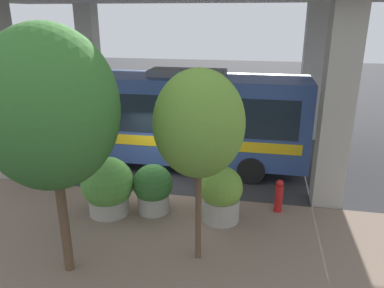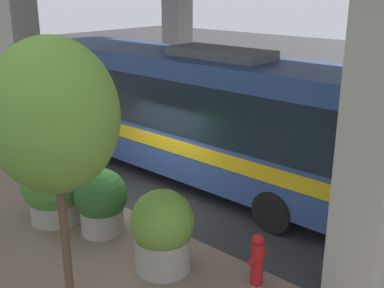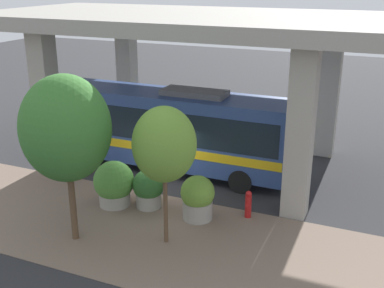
{
  "view_description": "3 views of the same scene",
  "coord_description": "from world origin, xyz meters",
  "px_view_note": "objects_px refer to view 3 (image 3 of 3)",
  "views": [
    {
      "loc": [
        -11.08,
        -3.42,
        5.8
      ],
      "look_at": [
        1.47,
        -1.01,
        1.37
      ],
      "focal_mm": 35.0,
      "sensor_mm": 36.0,
      "label": 1
    },
    {
      "loc": [
        -7.08,
        -8.47,
        5.45
      ],
      "look_at": [
        1.82,
        -0.37,
        1.43
      ],
      "focal_mm": 45.0,
      "sensor_mm": 36.0,
      "label": 2
    },
    {
      "loc": [
        -15.95,
        -8.5,
        8.59
      ],
      "look_at": [
        0.58,
        -1.38,
        2.19
      ],
      "focal_mm": 45.0,
      "sensor_mm": 36.0,
      "label": 3
    }
  ],
  "objects_px": {
    "bus": "(171,126)",
    "street_tree_far": "(66,129)",
    "planter_front": "(148,189)",
    "fire_hydrant": "(248,204)",
    "street_tree_near": "(164,145)",
    "planter_back": "(198,198)",
    "planter_middle": "(114,184)"
  },
  "relations": [
    {
      "from": "planter_front",
      "to": "street_tree_near",
      "type": "distance_m",
      "value": 3.84
    },
    {
      "from": "fire_hydrant",
      "to": "street_tree_far",
      "type": "bearing_deg",
      "value": 127.32
    },
    {
      "from": "planter_front",
      "to": "street_tree_far",
      "type": "bearing_deg",
      "value": 158.96
    },
    {
      "from": "bus",
      "to": "planter_back",
      "type": "bearing_deg",
      "value": -143.21
    },
    {
      "from": "bus",
      "to": "street_tree_near",
      "type": "xyz_separation_m",
      "value": [
        -5.85,
        -2.58,
        1.41
      ]
    },
    {
      "from": "bus",
      "to": "street_tree_near",
      "type": "bearing_deg",
      "value": -156.2
    },
    {
      "from": "bus",
      "to": "street_tree_far",
      "type": "distance_m",
      "value": 7.14
    },
    {
      "from": "fire_hydrant",
      "to": "street_tree_near",
      "type": "distance_m",
      "value": 4.53
    },
    {
      "from": "bus",
      "to": "planter_front",
      "type": "xyz_separation_m",
      "value": [
        -3.79,
        -0.82,
        -1.31
      ]
    },
    {
      "from": "bus",
      "to": "fire_hydrant",
      "type": "height_order",
      "value": "bus"
    },
    {
      "from": "bus",
      "to": "planter_back",
      "type": "xyz_separation_m",
      "value": [
        -3.9,
        -2.92,
        -1.24
      ]
    },
    {
      "from": "planter_back",
      "to": "street_tree_far",
      "type": "height_order",
      "value": "street_tree_far"
    },
    {
      "from": "street_tree_near",
      "to": "fire_hydrant",
      "type": "bearing_deg",
      "value": -36.19
    },
    {
      "from": "fire_hydrant",
      "to": "street_tree_near",
      "type": "relative_size",
      "value": 0.23
    },
    {
      "from": "planter_back",
      "to": "street_tree_near",
      "type": "bearing_deg",
      "value": 170.23
    },
    {
      "from": "bus",
      "to": "planter_front",
      "type": "distance_m",
      "value": 4.09
    },
    {
      "from": "bus",
      "to": "planter_middle",
      "type": "relative_size",
      "value": 6.25
    },
    {
      "from": "fire_hydrant",
      "to": "street_tree_far",
      "type": "height_order",
      "value": "street_tree_far"
    },
    {
      "from": "street_tree_near",
      "to": "planter_back",
      "type": "bearing_deg",
      "value": -9.77
    },
    {
      "from": "bus",
      "to": "street_tree_far",
      "type": "height_order",
      "value": "street_tree_far"
    },
    {
      "from": "bus",
      "to": "planter_middle",
      "type": "bearing_deg",
      "value": 173.33
    },
    {
      "from": "street_tree_far",
      "to": "planter_front",
      "type": "bearing_deg",
      "value": -21.04
    },
    {
      "from": "planter_middle",
      "to": "planter_back",
      "type": "bearing_deg",
      "value": -85.67
    },
    {
      "from": "planter_front",
      "to": "street_tree_near",
      "type": "bearing_deg",
      "value": -139.51
    },
    {
      "from": "bus",
      "to": "planter_front",
      "type": "relative_size",
      "value": 7.35
    },
    {
      "from": "fire_hydrant",
      "to": "street_tree_near",
      "type": "bearing_deg",
      "value": 143.81
    },
    {
      "from": "bus",
      "to": "fire_hydrant",
      "type": "xyz_separation_m",
      "value": [
        -3.09,
        -4.61,
        -1.55
      ]
    },
    {
      "from": "fire_hydrant",
      "to": "planter_front",
      "type": "xyz_separation_m",
      "value": [
        -0.7,
        3.79,
        0.24
      ]
    },
    {
      "from": "bus",
      "to": "street_tree_far",
      "type": "bearing_deg",
      "value": 176.91
    },
    {
      "from": "fire_hydrant",
      "to": "planter_middle",
      "type": "height_order",
      "value": "planter_middle"
    },
    {
      "from": "planter_back",
      "to": "bus",
      "type": "bearing_deg",
      "value": 36.79
    },
    {
      "from": "bus",
      "to": "planter_back",
      "type": "height_order",
      "value": "bus"
    }
  ]
}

